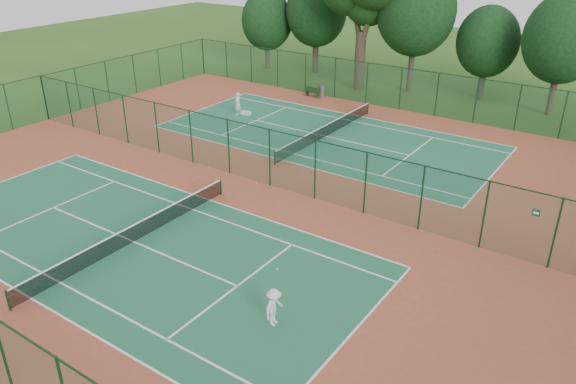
% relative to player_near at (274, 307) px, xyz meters
% --- Properties ---
extents(ground, '(120.00, 120.00, 0.00)m').
position_rel_player_near_xyz_m(ground, '(-9.14, 10.12, -0.81)').
color(ground, '#2D561B').
rests_on(ground, ground).
extents(red_pad, '(40.00, 36.00, 0.01)m').
position_rel_player_near_xyz_m(red_pad, '(-9.14, 10.12, -0.80)').
color(red_pad, brown).
rests_on(red_pad, ground).
extents(court_near, '(23.77, 10.97, 0.01)m').
position_rel_player_near_xyz_m(court_near, '(-9.14, 1.12, -0.79)').
color(court_near, '#1E6141').
rests_on(court_near, red_pad).
extents(court_far, '(23.77, 10.97, 0.01)m').
position_rel_player_near_xyz_m(court_far, '(-9.14, 19.12, -0.79)').
color(court_far, '#206746').
rests_on(court_far, red_pad).
extents(fence_north, '(40.00, 0.09, 3.50)m').
position_rel_player_near_xyz_m(fence_north, '(-9.14, 28.12, 0.96)').
color(fence_north, '#194C30').
rests_on(fence_north, ground).
extents(fence_west, '(0.09, 36.00, 3.50)m').
position_rel_player_near_xyz_m(fence_west, '(-29.14, 10.12, 0.96)').
color(fence_west, '#164427').
rests_on(fence_west, ground).
extents(fence_divider, '(40.00, 0.09, 3.50)m').
position_rel_player_near_xyz_m(fence_divider, '(-9.14, 10.12, 0.96)').
color(fence_divider, '#1A4F32').
rests_on(fence_divider, ground).
extents(tennis_net_near, '(0.10, 12.90, 0.97)m').
position_rel_player_near_xyz_m(tennis_net_near, '(-9.14, 1.12, -0.26)').
color(tennis_net_near, '#14391F').
rests_on(tennis_net_near, ground).
extents(tennis_net_far, '(0.10, 12.90, 0.97)m').
position_rel_player_near_xyz_m(tennis_net_far, '(-9.14, 19.12, -0.26)').
color(tennis_net_far, '#153A1F').
rests_on(tennis_net_far, ground).
extents(player_near, '(0.64, 1.04, 1.57)m').
position_rel_player_near_xyz_m(player_near, '(0.00, 0.00, 0.00)').
color(player_near, silver).
rests_on(player_near, court_near).
extents(player_far, '(0.50, 0.70, 1.81)m').
position_rel_player_near_xyz_m(player_far, '(-17.64, 19.47, 0.12)').
color(player_far, silver).
rests_on(player_far, court_far).
extents(trash_bin, '(0.63, 0.63, 1.02)m').
position_rel_player_near_xyz_m(trash_bin, '(-14.83, 27.72, -0.28)').
color(trash_bin, slate).
rests_on(trash_bin, red_pad).
extents(bench, '(1.53, 0.56, 0.92)m').
position_rel_player_near_xyz_m(bench, '(-15.47, 27.12, -0.32)').
color(bench, black).
rests_on(bench, red_pad).
extents(kit_bag, '(0.85, 0.43, 0.31)m').
position_rel_player_near_xyz_m(kit_bag, '(-17.09, 19.80, -0.64)').
color(kit_bag, silver).
rests_on(kit_bag, red_pad).
extents(stray_ball_a, '(0.06, 0.06, 0.06)m').
position_rel_player_near_xyz_m(stray_ball_a, '(-8.34, 9.77, -0.76)').
color(stray_ball_a, '#D3E234').
rests_on(stray_ball_a, red_pad).
extents(stray_ball_b, '(0.07, 0.07, 0.07)m').
position_rel_player_near_xyz_m(stray_ball_b, '(-2.71, 9.70, -0.76)').
color(stray_ball_b, gold).
rests_on(stray_ball_b, red_pad).
extents(stray_ball_c, '(0.06, 0.06, 0.06)m').
position_rel_player_near_xyz_m(stray_ball_c, '(-12.32, 9.57, -0.76)').
color(stray_ball_c, yellow).
rests_on(stray_ball_c, red_pad).
extents(evergreen_row, '(39.00, 5.00, 12.00)m').
position_rel_player_near_xyz_m(evergreen_row, '(-8.64, 34.37, -0.81)').
color(evergreen_row, black).
rests_on(evergreen_row, ground).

